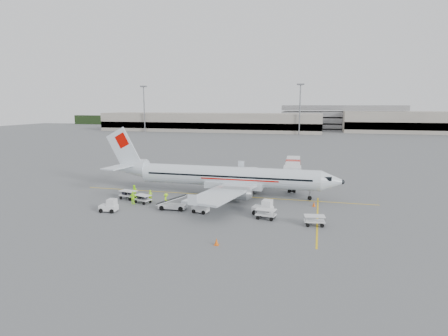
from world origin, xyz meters
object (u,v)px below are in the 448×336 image
at_px(jet_bridge, 293,173).
at_px(tug_fore, 263,207).
at_px(belt_loader, 173,200).
at_px(aircraft, 229,163).
at_px(tug_aft, 108,205).
at_px(tug_mid, 201,207).

height_order(jet_bridge, tug_fore, jet_bridge).
xyz_separation_m(belt_loader, tug_fore, (11.54, 0.60, -0.32)).
bearing_deg(aircraft, tug_aft, -135.34).
relative_size(aircraft, belt_loader, 7.51).
bearing_deg(tug_mid, jet_bridge, 72.75).
height_order(jet_bridge, tug_aft, jet_bridge).
bearing_deg(jet_bridge, belt_loader, -129.24).
distance_m(jet_bridge, tug_fore, 18.47).
height_order(aircraft, jet_bridge, aircraft).
distance_m(tug_fore, tug_aft, 19.28).
bearing_deg(tug_aft, aircraft, 40.79).
distance_m(jet_bridge, tug_mid, 21.85).
relative_size(jet_bridge, tug_mid, 8.08).
bearing_deg(tug_mid, belt_loader, -178.17).
bearing_deg(belt_loader, tug_aft, -161.72).
distance_m(aircraft, jet_bridge, 13.27).
bearing_deg(tug_mid, aircraft, 92.77).
relative_size(aircraft, jet_bridge, 2.19).
xyz_separation_m(belt_loader, tug_mid, (3.93, -0.54, -0.50)).
distance_m(aircraft, tug_fore, 11.45).
xyz_separation_m(tug_fore, tug_mid, (-7.61, -1.15, -0.18)).
relative_size(belt_loader, tug_fore, 1.91).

